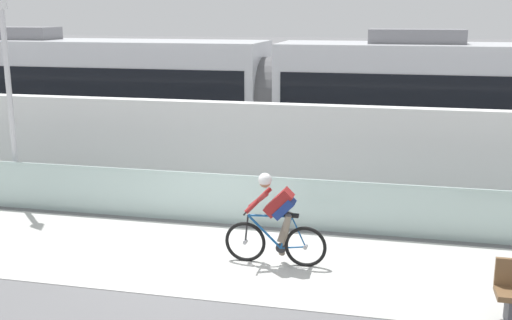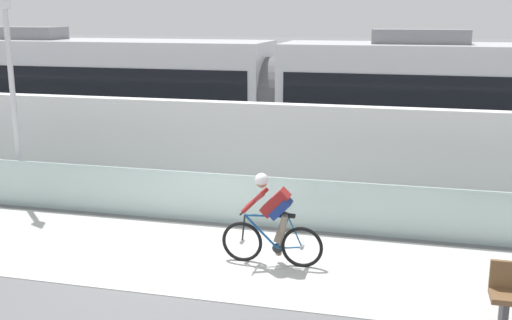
# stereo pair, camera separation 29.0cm
# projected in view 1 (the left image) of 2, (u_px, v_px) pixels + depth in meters

# --- Properties ---
(ground_plane) EXTENTS (200.00, 200.00, 0.00)m
(ground_plane) POSITION_uv_depth(u_px,v_px,m) (208.00, 258.00, 10.88)
(ground_plane) COLOR slate
(bike_path_deck) EXTENTS (32.00, 3.20, 0.01)m
(bike_path_deck) POSITION_uv_depth(u_px,v_px,m) (208.00, 258.00, 10.88)
(bike_path_deck) COLOR beige
(bike_path_deck) RESTS_ON ground
(glass_parapet) EXTENTS (32.00, 0.05, 1.04)m
(glass_parapet) POSITION_uv_depth(u_px,v_px,m) (234.00, 200.00, 12.51)
(glass_parapet) COLOR #ADC6C1
(glass_parapet) RESTS_ON ground
(concrete_barrier_wall) EXTENTS (32.00, 0.36, 2.25)m
(concrete_barrier_wall) POSITION_uv_depth(u_px,v_px,m) (254.00, 152.00, 14.08)
(concrete_barrier_wall) COLOR white
(concrete_barrier_wall) RESTS_ON ground
(tram_rail_near) EXTENTS (32.00, 0.08, 0.01)m
(tram_rail_near) POSITION_uv_depth(u_px,v_px,m) (274.00, 172.00, 16.69)
(tram_rail_near) COLOR #595654
(tram_rail_near) RESTS_ON ground
(tram_rail_far) EXTENTS (32.00, 0.08, 0.01)m
(tram_rail_far) POSITION_uv_depth(u_px,v_px,m) (284.00, 160.00, 18.06)
(tram_rail_far) COLOR #595654
(tram_rail_far) RESTS_ON ground
(tram) EXTENTS (22.56, 2.54, 3.81)m
(tram) POSITION_uv_depth(u_px,v_px,m) (271.00, 99.00, 16.99)
(tram) COLOR silver
(tram) RESTS_ON ground
(cyclist_on_bike) EXTENTS (1.77, 0.58, 1.61)m
(cyclist_on_bike) POSITION_uv_depth(u_px,v_px,m) (276.00, 221.00, 10.43)
(cyclist_on_bike) COLOR black
(cyclist_on_bike) RESTS_ON ground
(lamp_post_antenna) EXTENTS (0.28, 0.28, 5.20)m
(lamp_post_antenna) POSITION_uv_depth(u_px,v_px,m) (6.00, 57.00, 13.25)
(lamp_post_antenna) COLOR gray
(lamp_post_antenna) RESTS_ON ground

